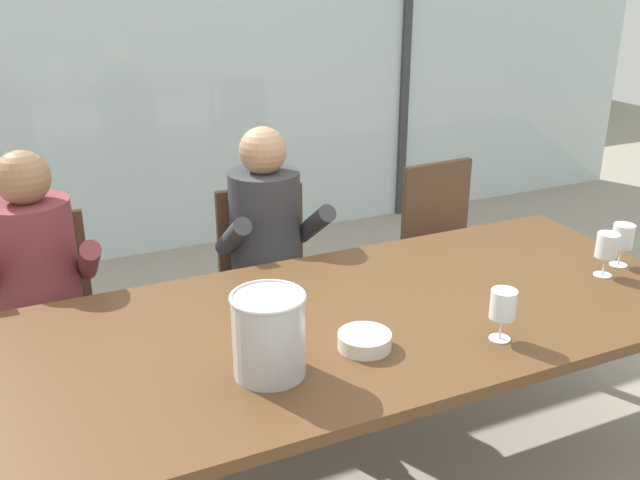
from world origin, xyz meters
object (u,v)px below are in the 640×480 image
at_px(chair_near_curtain, 42,306).
at_px(wine_glass_center_pour, 623,238).
at_px(chair_left_of_center, 268,268).
at_px(wine_glass_near_bucket, 607,247).
at_px(chair_center, 447,235).
at_px(person_charcoal_jacket, 271,244).
at_px(ice_bucket_primary, 269,333).
at_px(tasting_bowl, 364,341).
at_px(wine_glass_by_left_taster, 503,307).
at_px(dining_table, 362,329).
at_px(person_maroon_top, 39,283).

distance_m(chair_near_curtain, wine_glass_center_pour, 2.39).
height_order(chair_left_of_center, wine_glass_near_bucket, wine_glass_near_bucket).
height_order(chair_near_curtain, chair_center, same).
distance_m(person_charcoal_jacket, ice_bucket_primary, 1.13).
xyz_separation_m(chair_left_of_center, chair_center, (1.01, 0.01, 0.00)).
relative_size(ice_bucket_primary, wine_glass_near_bucket, 1.48).
xyz_separation_m(tasting_bowl, wine_glass_by_left_taster, (0.42, -0.14, 0.09)).
bearing_deg(chair_left_of_center, wine_glass_near_bucket, -44.41).
height_order(dining_table, wine_glass_center_pour, wine_glass_center_pour).
bearing_deg(chair_left_of_center, dining_table, -88.08).
height_order(wine_glass_by_left_taster, wine_glass_near_bucket, same).
xyz_separation_m(dining_table, chair_near_curtain, (-0.99, 0.98, -0.15)).
distance_m(dining_table, wine_glass_by_left_taster, 0.50).
relative_size(chair_near_curtain, chair_center, 1.00).
height_order(person_maroon_top, wine_glass_by_left_taster, person_maroon_top).
bearing_deg(wine_glass_by_left_taster, tasting_bowl, 162.08).
xyz_separation_m(chair_center, wine_glass_by_left_taster, (-0.70, -1.30, 0.33)).
relative_size(wine_glass_near_bucket, wine_glass_center_pour, 1.00).
xyz_separation_m(chair_left_of_center, person_maroon_top, (-1.00, -0.13, 0.17)).
distance_m(dining_table, ice_bucket_primary, 0.51).
bearing_deg(chair_center, person_charcoal_jacket, -176.03).
height_order(person_charcoal_jacket, wine_glass_near_bucket, person_charcoal_jacket).
height_order(dining_table, ice_bucket_primary, ice_bucket_primary).
xyz_separation_m(person_charcoal_jacket, wine_glass_by_left_taster, (0.34, -1.16, 0.15)).
relative_size(dining_table, ice_bucket_primary, 9.80).
height_order(dining_table, chair_near_curtain, chair_near_curtain).
bearing_deg(dining_table, wine_glass_by_left_taster, -46.83).
distance_m(person_maroon_top, wine_glass_near_bucket, 2.20).
height_order(chair_center, tasting_bowl, chair_center).
height_order(chair_center, wine_glass_by_left_taster, wine_glass_by_left_taster).
bearing_deg(person_charcoal_jacket, chair_near_curtain, 170.89).
xyz_separation_m(wine_glass_by_left_taster, wine_glass_near_bucket, (0.68, 0.23, 0.00)).
distance_m(tasting_bowl, wine_glass_center_pour, 1.25).
xyz_separation_m(dining_table, person_charcoal_jacket, (-0.02, 0.82, 0.02)).
distance_m(dining_table, chair_left_of_center, 0.96).
bearing_deg(wine_glass_center_pour, wine_glass_by_left_taster, -160.91).
distance_m(person_maroon_top, tasting_bowl, 1.36).
bearing_deg(chair_center, wine_glass_near_bucket, -94.56).
xyz_separation_m(chair_left_of_center, tasting_bowl, (-0.11, -1.15, 0.23)).
bearing_deg(dining_table, tasting_bowl, -116.59).
xyz_separation_m(chair_left_of_center, wine_glass_center_pour, (1.12, -1.01, 0.33)).
xyz_separation_m(person_charcoal_jacket, ice_bucket_primary, (-0.41, -1.04, 0.17)).
relative_size(ice_bucket_primary, wine_glass_center_pour, 1.48).
bearing_deg(wine_glass_center_pour, tasting_bowl, -173.34).
bearing_deg(ice_bucket_primary, person_charcoal_jacket, 68.61).
bearing_deg(person_charcoal_jacket, ice_bucket_primary, -111.18).
distance_m(dining_table, tasting_bowl, 0.24).
bearing_deg(wine_glass_center_pour, person_maroon_top, 157.44).
distance_m(chair_left_of_center, wine_glass_center_pour, 1.54).
height_order(person_charcoal_jacket, wine_glass_center_pour, person_charcoal_jacket).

